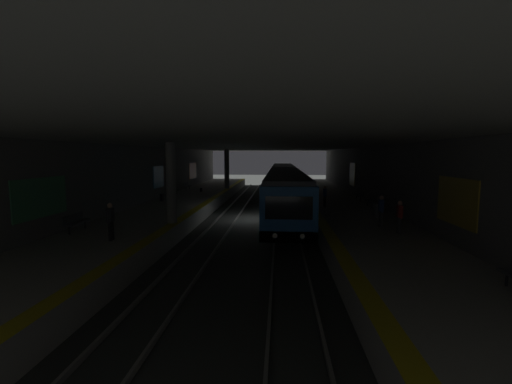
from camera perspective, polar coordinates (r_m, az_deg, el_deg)
The scene contains 23 objects.
ground_plane at distance 26.31m, azimuth 0.06°, elevation -4.57°, with size 120.00×120.00×0.00m, color #383A38.
track_left at distance 26.24m, azimuth 4.88°, elevation -4.44°, with size 60.00×1.53×0.16m.
track_right at distance 26.53m, azimuth -4.69°, elevation -4.32°, with size 60.00×1.53×0.16m.
platform_left at distance 26.59m, azimuth 14.31°, elevation -3.49°, with size 60.00×5.30×1.06m.
platform_right at distance 27.44m, azimuth -13.73°, elevation -3.18°, with size 60.00×5.30×1.06m.
wall_left at distance 26.99m, azimuth 20.51°, elevation 1.32°, with size 60.00×0.56×5.60m.
wall_right at distance 28.22m, azimuth -19.46°, elevation 1.55°, with size 60.00×0.56×5.60m.
ceiling_slab at distance 25.87m, azimuth 0.07°, elevation 8.16°, with size 60.00×19.40×0.40m.
pillar_near at distance 19.88m, azimuth -13.94°, elevation 1.45°, with size 0.56×0.56×4.55m.
pillar_far at distance 39.78m, azimuth -4.89°, elevation 3.86°, with size 0.56×0.56×4.55m.
metro_train at distance 34.90m, azimuth 4.67°, elevation 1.41°, with size 37.49×2.83×3.49m.
bench_left_mid at distance 26.78m, azimuth 18.60°, elevation -1.29°, with size 1.70×0.47×0.86m.
bench_left_far at distance 30.33m, azimuth 16.85°, elevation -0.40°, with size 1.70×0.47×0.86m.
bench_right_near at distance 19.61m, azimuth -27.84°, elevation -4.30°, with size 1.70×0.47×0.86m.
bench_right_mid at distance 34.15m, azimuth -13.60°, elevation 0.40°, with size 1.70×0.47×0.86m.
bench_right_far at distance 38.83m, azimuth -11.43°, elevation 1.12°, with size 1.70×0.47×0.86m.
person_waiting_near at distance 19.48m, azimuth 20.08°, elevation -2.82°, with size 0.60×0.23×1.71m.
person_walking_mid at distance 18.24m, azimuth 22.77°, elevation -3.68°, with size 0.60×0.22×1.62m.
person_standing_far at distance 26.00m, azimuth 11.37°, elevation -0.59°, with size 0.60×0.22×1.57m.
person_boarding at distance 16.79m, azimuth -23.06°, elevation -4.32°, with size 0.60×0.23×1.71m.
suitcase_rolling at distance 29.77m, azimuth -15.40°, elevation -0.89°, with size 0.35×0.21×0.91m.
backpack_on_floor at distance 36.68m, azimuth -9.14°, elevation 0.37°, with size 0.30×0.20×0.40m.
trash_bin at distance 22.63m, azimuth 19.43°, elevation -2.88°, with size 0.44×0.44×0.85m.
Camera 1 is at (-25.79, -1.75, 4.88)m, focal length 24.03 mm.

